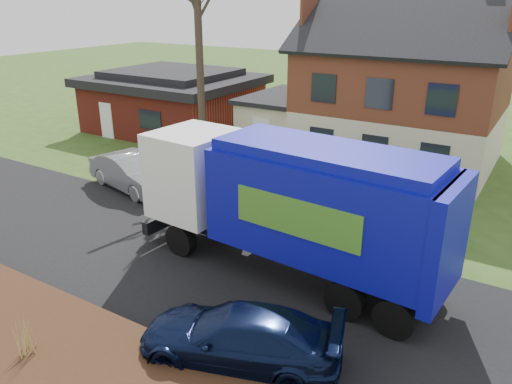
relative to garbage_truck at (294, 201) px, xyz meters
The scene contains 9 objects.
ground 3.77m from the garbage_truck, 158.52° to the right, with size 120.00×120.00×0.00m, color #304918.
road 3.76m from the garbage_truck, 158.52° to the right, with size 80.00×7.00×0.02m, color black.
mulch_verge 7.27m from the garbage_truck, 112.96° to the right, with size 80.00×3.50×0.30m, color black.
main_house 13.01m from the garbage_truck, 95.36° to the left, with size 12.95×8.95×9.26m.
ranch_house 18.94m from the garbage_truck, 140.90° to the left, with size 9.80×8.20×3.70m.
garbage_truck is the anchor object (origin of this frame).
silver_sedan 9.79m from the garbage_truck, 163.69° to the left, with size 1.65×4.72×1.56m, color #9D9FA5.
navy_wagon 4.55m from the garbage_truck, 78.77° to the right, with size 1.91×4.69×1.36m, color black.
grass_clump_mid 7.61m from the garbage_truck, 116.04° to the right, with size 0.35×0.29×0.98m.
Camera 1 is at (8.73, -10.82, 7.91)m, focal length 35.00 mm.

